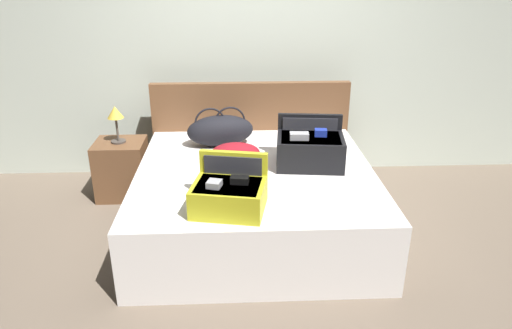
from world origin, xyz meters
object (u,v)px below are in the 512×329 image
object	(u,v)px
hard_case_medium	(229,193)
bed	(255,200)
duffel_bag	(220,130)
nightstand	(122,169)
hard_case_large	(310,148)
pillow_near_headboard	(235,153)
table_lamp	(115,116)

from	to	relation	value
hard_case_medium	bed	bearing A→B (deg)	83.83
duffel_bag	nightstand	bearing A→B (deg)	172.30
bed	duffel_bag	xyz separation A→B (m)	(-0.28, 0.54, 0.40)
hard_case_medium	duffel_bag	size ratio (longest dim) A/B	0.84
bed	hard_case_medium	world-z (taller)	hard_case_medium
bed	hard_case_large	distance (m)	0.59
hard_case_medium	pillow_near_headboard	world-z (taller)	hard_case_medium
bed	pillow_near_headboard	xyz separation A→B (m)	(-0.15, 0.15, 0.34)
hard_case_medium	table_lamp	xyz separation A→B (m)	(-0.99, 1.29, 0.13)
duffel_bag	hard_case_large	bearing A→B (deg)	-33.31
hard_case_medium	nightstand	world-z (taller)	hard_case_medium
bed	nightstand	distance (m)	1.36
hard_case_large	duffel_bag	size ratio (longest dim) A/B	0.91
table_lamp	pillow_near_headboard	bearing A→B (deg)	-26.22
pillow_near_headboard	table_lamp	bearing A→B (deg)	153.78
pillow_near_headboard	nightstand	world-z (taller)	pillow_near_headboard
hard_case_large	hard_case_medium	distance (m)	0.94
pillow_near_headboard	hard_case_large	bearing A→B (deg)	-7.60
bed	hard_case_large	world-z (taller)	hard_case_large
hard_case_medium	pillow_near_headboard	bearing A→B (deg)	97.86
bed	pillow_near_headboard	distance (m)	0.40
hard_case_large	bed	bearing A→B (deg)	-163.82
hard_case_medium	duffel_bag	xyz separation A→B (m)	(-0.08, 1.17, 0.02)
hard_case_large	table_lamp	size ratio (longest dim) A/B	1.67
hard_case_large	nightstand	distance (m)	1.77
pillow_near_headboard	nightstand	bearing A→B (deg)	153.78
duffel_bag	table_lamp	size ratio (longest dim) A/B	1.85
pillow_near_headboard	hard_case_medium	bearing A→B (deg)	-93.16
hard_case_large	table_lamp	xyz separation A→B (m)	(-1.62, 0.59, 0.10)
bed	hard_case_large	size ratio (longest dim) A/B	3.31
hard_case_medium	nightstand	bearing A→B (deg)	138.60
bed	hard_case_large	bearing A→B (deg)	9.93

